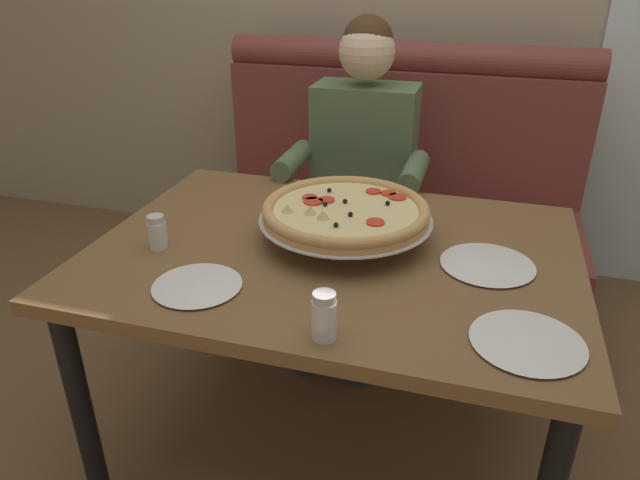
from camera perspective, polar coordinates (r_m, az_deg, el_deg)
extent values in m
plane|color=brown|center=(2.07, 1.12, -18.91)|extent=(16.00, 16.00, 0.00)
cube|color=brown|center=(2.59, 6.05, -2.46)|extent=(1.61, 0.60, 0.46)
cube|color=brown|center=(2.77, 8.06, 9.63)|extent=(1.61, 0.18, 0.65)
cylinder|color=brown|center=(2.69, 8.59, 17.30)|extent=(1.61, 0.14, 0.14)
cube|color=brown|center=(1.65, 1.34, -1.38)|extent=(1.35, 0.98, 0.04)
cylinder|color=black|center=(1.79, -22.37, -15.16)|extent=(0.06, 0.06, 0.69)
cylinder|color=black|center=(2.36, -10.29, -2.64)|extent=(0.06, 0.06, 0.69)
cylinder|color=black|center=(2.16, 20.04, -6.93)|extent=(0.06, 0.06, 0.69)
cube|color=#2D3342|center=(2.25, 2.99, 1.68)|extent=(0.34, 0.40, 0.15)
cylinder|color=#2D3342|center=(2.21, -1.29, -7.84)|extent=(0.11, 0.11, 0.46)
cylinder|color=#2D3342|center=(2.17, 3.81, -8.66)|extent=(0.11, 0.11, 0.46)
cube|color=#56704C|center=(2.37, 4.38, 8.33)|extent=(0.40, 0.22, 0.56)
cylinder|color=#56704C|center=(2.22, -2.70, 7.84)|extent=(0.08, 0.28, 0.08)
cylinder|color=#56704C|center=(2.12, 9.22, 6.62)|extent=(0.08, 0.28, 0.08)
sphere|color=beige|center=(2.26, 4.63, 17.98)|extent=(0.21, 0.21, 0.21)
sphere|color=#472D19|center=(2.26, 4.72, 18.89)|extent=(0.19, 0.19, 0.19)
cylinder|color=silver|center=(1.56, 1.33, -0.87)|extent=(0.01, 0.01, 0.06)
cylinder|color=silver|center=(1.76, -0.54, 2.42)|extent=(0.01, 0.01, 0.06)
cylinder|color=silver|center=(1.71, 6.68, 1.53)|extent=(0.01, 0.01, 0.06)
torus|color=silver|center=(1.66, 2.52, 1.91)|extent=(0.27, 0.27, 0.01)
cylinder|color=silver|center=(1.66, 2.52, 2.16)|extent=(0.50, 0.50, 0.00)
cylinder|color=tan|center=(1.66, 2.53, 2.50)|extent=(0.47, 0.47, 0.02)
torus|color=tan|center=(1.65, 2.54, 3.11)|extent=(0.48, 0.48, 0.03)
cylinder|color=beige|center=(1.65, 2.54, 2.95)|extent=(0.41, 0.41, 0.01)
cylinder|color=red|center=(1.77, 5.28, 4.77)|extent=(0.05, 0.05, 0.01)
cylinder|color=red|center=(1.73, 7.61, 4.22)|extent=(0.05, 0.05, 0.01)
cylinder|color=red|center=(1.69, -0.67, 3.81)|extent=(0.06, 0.06, 0.01)
cylinder|color=red|center=(1.72, -1.00, 4.21)|extent=(0.05, 0.05, 0.01)
cylinder|color=red|center=(1.56, 5.46, 1.75)|extent=(0.05, 0.05, 0.01)
cylinder|color=red|center=(1.70, 0.66, 3.97)|extent=(0.05, 0.05, 0.01)
cylinder|color=red|center=(1.76, 6.77, 4.58)|extent=(0.05, 0.05, 0.01)
sphere|color=black|center=(1.76, 0.92, 4.92)|extent=(0.01, 0.01, 0.01)
sphere|color=black|center=(1.53, 1.59, 1.50)|extent=(0.01, 0.01, 0.01)
sphere|color=black|center=(1.60, 3.01, 2.54)|extent=(0.01, 0.01, 0.01)
sphere|color=black|center=(1.66, 0.51, 3.56)|extent=(0.01, 0.01, 0.01)
sphere|color=black|center=(1.68, 6.66, 3.62)|extent=(0.01, 0.01, 0.01)
sphere|color=black|center=(1.68, 2.47, 3.82)|extent=(0.01, 0.01, 0.01)
cone|color=#CCC675|center=(1.61, -0.97, 2.98)|extent=(0.04, 0.04, 0.02)
cone|color=#CCC675|center=(1.58, 0.30, 2.51)|extent=(0.04, 0.04, 0.02)
cone|color=#CCC675|center=(1.62, -3.22, 3.15)|extent=(0.04, 0.04, 0.02)
cylinder|color=white|center=(1.68, -15.67, 0.45)|extent=(0.05, 0.05, 0.08)
cylinder|color=#A82D19|center=(1.69, -15.62, 0.09)|extent=(0.04, 0.04, 0.05)
cylinder|color=silver|center=(1.66, -15.88, 1.98)|extent=(0.05, 0.05, 0.02)
cylinder|color=white|center=(1.25, 0.42, -7.84)|extent=(0.05, 0.05, 0.09)
cylinder|color=silver|center=(1.26, 0.41, -8.51)|extent=(0.05, 0.05, 0.06)
cylinder|color=silver|center=(1.22, 0.42, -5.66)|extent=(0.05, 0.05, 0.02)
cylinder|color=white|center=(1.33, 19.68, -9.45)|extent=(0.17, 0.17, 0.01)
cone|color=white|center=(1.33, 19.74, -9.13)|extent=(0.24, 0.24, 0.01)
cylinder|color=white|center=(1.48, -11.96, -4.44)|extent=(0.16, 0.16, 0.01)
cone|color=white|center=(1.48, -12.00, -4.14)|extent=(0.22, 0.22, 0.01)
cylinder|color=white|center=(1.61, 16.11, -2.37)|extent=(0.17, 0.17, 0.01)
cone|color=white|center=(1.60, 16.15, -2.08)|extent=(0.25, 0.25, 0.01)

